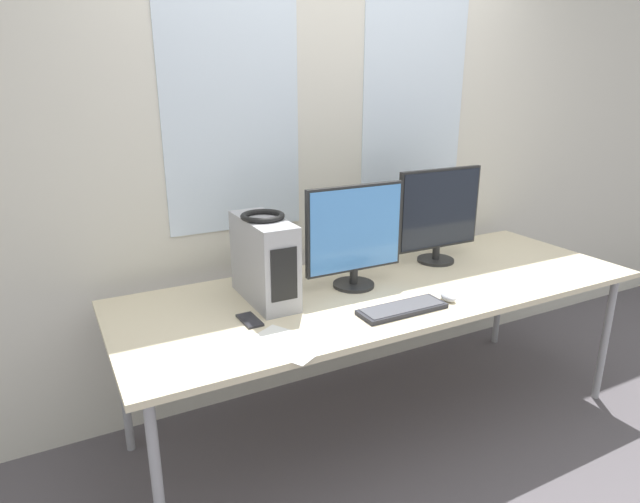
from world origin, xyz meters
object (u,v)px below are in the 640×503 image
(monitor_right_near, at_px, (439,214))
(mouse, at_px, (448,297))
(headphones, at_px, (263,216))
(pc_tower, at_px, (264,260))
(monitor_main, at_px, (355,235))
(cell_phone, at_px, (250,320))
(keyboard, at_px, (402,309))

(monitor_right_near, relative_size, mouse, 5.99)
(headphones, height_order, mouse, headphones)
(monitor_right_near, bearing_deg, pc_tower, -176.72)
(monitor_main, bearing_deg, cell_phone, -166.75)
(headphones, relative_size, monitor_main, 0.38)
(mouse, bearing_deg, headphones, 150.75)
(pc_tower, xyz_separation_m, cell_phone, (-0.15, -0.19, -0.19))
(monitor_right_near, bearing_deg, mouse, -124.04)
(monitor_right_near, bearing_deg, keyboard, -140.83)
(monitor_main, bearing_deg, headphones, 173.50)
(mouse, bearing_deg, cell_phone, 166.06)
(headphones, xyz_separation_m, monitor_main, (0.44, -0.05, -0.13))
(headphones, height_order, cell_phone, headphones)
(headphones, xyz_separation_m, monitor_right_near, (1.04, 0.06, -0.12))
(monitor_right_near, distance_m, mouse, 0.62)
(mouse, distance_m, cell_phone, 0.90)
(pc_tower, height_order, headphones, headphones)
(monitor_main, relative_size, keyboard, 1.27)
(monitor_right_near, xyz_separation_m, cell_phone, (-1.19, -0.25, -0.27))
(keyboard, xyz_separation_m, cell_phone, (-0.62, 0.21, -0.01))
(headphones, distance_m, monitor_main, 0.47)
(monitor_main, distance_m, mouse, 0.52)
(pc_tower, xyz_separation_m, headphones, (0.00, 0.00, 0.20))
(headphones, bearing_deg, mouse, -29.25)
(cell_phone, bearing_deg, keyboard, -20.75)
(monitor_right_near, xyz_separation_m, keyboard, (-0.57, -0.46, -0.26))
(monitor_right_near, relative_size, keyboard, 1.30)
(monitor_right_near, bearing_deg, headphones, -176.77)
(monitor_right_near, distance_m, cell_phone, 1.25)
(keyboard, bearing_deg, mouse, -0.93)
(headphones, bearing_deg, monitor_main, -6.50)
(pc_tower, distance_m, monitor_right_near, 1.05)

